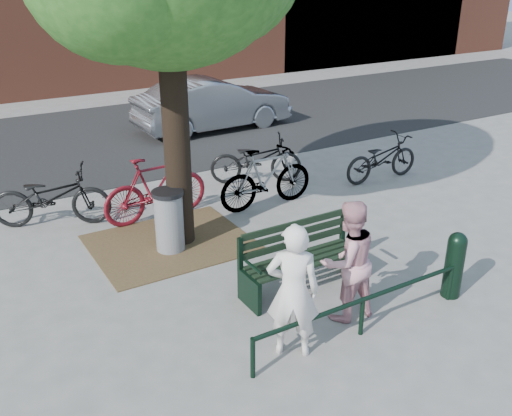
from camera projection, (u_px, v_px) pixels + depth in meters
ground at (302, 289)px, 7.78m from camera, size 90.00×90.00×0.00m
dirt_pit at (171, 243)px, 9.04m from camera, size 2.40×2.00×0.02m
road at (109, 138)px, 14.47m from camera, size 40.00×7.00×0.01m
park_bench at (300, 256)px, 7.65m from camera, size 1.74×0.54×0.97m
guard_railing at (363, 305)px, 6.67m from camera, size 3.06×0.06×0.51m
person_left at (293, 291)px, 6.21m from camera, size 0.70×0.65×1.61m
person_right at (348, 261)px, 6.89m from camera, size 0.78×0.62×1.56m
bollard at (455, 263)px, 7.44m from camera, size 0.25×0.25×0.93m
litter_bin at (169, 221)px, 8.65m from camera, size 0.48×0.48×0.98m
bicycle_a at (51, 197)px, 9.49m from camera, size 2.05×1.39×1.02m
bicycle_b at (156, 188)px, 9.70m from camera, size 1.94×0.67×1.14m
bicycle_c at (256, 159)px, 11.39m from camera, size 1.94×1.34×0.96m
bicycle_d at (267, 178)px, 10.21m from camera, size 1.87×0.56×1.12m
bicycle_e at (382, 158)px, 11.54m from camera, size 1.77×0.66×0.92m
parked_car at (213, 104)px, 15.01m from camera, size 4.18×1.55×1.37m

